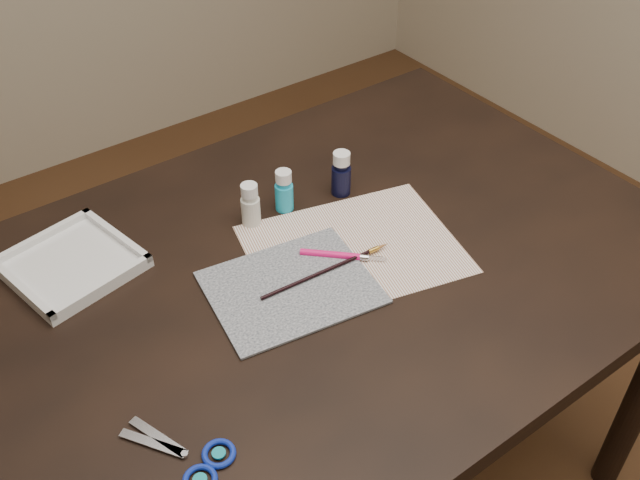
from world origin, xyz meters
TOP-DOWN VIEW (x-y plane):
  - table at (0.00, 0.00)m, footprint 1.30×0.90m
  - paper at (0.07, -0.01)m, footprint 0.43×0.37m
  - canvas at (-0.08, -0.03)m, footprint 0.30×0.26m
  - paint_bottle_white at (-0.04, 0.16)m, footprint 0.04×0.04m
  - paint_bottle_cyan at (0.04, 0.16)m, footprint 0.05×0.05m
  - paint_bottle_navy at (0.15, 0.14)m, footprint 0.05×0.05m
  - paintbrush at (-0.01, -0.03)m, footprint 0.26×0.03m
  - craft_knife at (0.04, -0.02)m, footprint 0.12×0.12m
  - scissors at (-0.39, -0.20)m, footprint 0.18×0.20m
  - palette_tray at (-0.36, 0.24)m, footprint 0.24×0.24m

SIDE VIEW (x-z plane):
  - table at x=0.00m, z-range 0.00..0.75m
  - paper at x=0.07m, z-range 0.75..0.75m
  - canvas at x=-0.08m, z-range 0.75..0.76m
  - scissors at x=-0.39m, z-range 0.75..0.76m
  - craft_knife at x=0.04m, z-range 0.75..0.76m
  - paintbrush at x=-0.01m, z-range 0.76..0.76m
  - palette_tray at x=-0.36m, z-range 0.75..0.77m
  - paint_bottle_cyan at x=0.04m, z-range 0.75..0.84m
  - paint_bottle_white at x=-0.04m, z-range 0.75..0.84m
  - paint_bottle_navy at x=0.15m, z-range 0.75..0.84m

